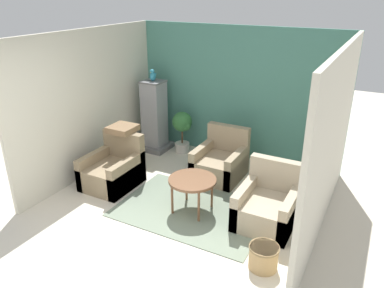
{
  "coord_description": "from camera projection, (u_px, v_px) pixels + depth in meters",
  "views": [
    {
      "loc": [
        2.46,
        -2.89,
        3.05
      ],
      "look_at": [
        0.0,
        1.73,
        0.86
      ],
      "focal_mm": 35.0,
      "sensor_mm": 36.0,
      "label": 1
    }
  ],
  "objects": [
    {
      "name": "armchair_middle",
      "position": [
        220.0,
        163.0,
        6.46
      ],
      "size": [
        0.76,
        0.87,
        0.84
      ],
      "color": "#9E896B",
      "rests_on": "ground_plane"
    },
    {
      "name": "wall_right",
      "position": [
        331.0,
        145.0,
        4.68
      ],
      "size": [
        0.06,
        3.46,
        2.46
      ],
      "color": "beige",
      "rests_on": "ground_plane"
    },
    {
      "name": "ground_plane",
      "position": [
        126.0,
        256.0,
        4.6
      ],
      "size": [
        20.0,
        20.0,
        0.0
      ],
      "primitive_type": "plane",
      "color": "beige",
      "rests_on": "ground"
    },
    {
      "name": "armchair_left",
      "position": [
        113.0,
        170.0,
        6.19
      ],
      "size": [
        0.76,
        0.87,
        0.84
      ],
      "color": "#8E7A5B",
      "rests_on": "ground_plane"
    },
    {
      "name": "wicker_basket",
      "position": [
        263.0,
        256.0,
        4.36
      ],
      "size": [
        0.36,
        0.36,
        0.3
      ],
      "color": "tan",
      "rests_on": "ground_plane"
    },
    {
      "name": "parrot",
      "position": [
        153.0,
        75.0,
        7.12
      ],
      "size": [
        0.11,
        0.19,
        0.23
      ],
      "color": "teal",
      "rests_on": "birdcage"
    },
    {
      "name": "wall_back_accent",
      "position": [
        236.0,
        94.0,
        6.97
      ],
      "size": [
        4.01,
        0.06,
        2.46
      ],
      "color": "#4C897A",
      "rests_on": "ground_plane"
    },
    {
      "name": "potted_plant",
      "position": [
        182.0,
        126.0,
        7.35
      ],
      "size": [
        0.43,
        0.39,
        0.83
      ],
      "color": "beige",
      "rests_on": "ground_plane"
    },
    {
      "name": "throw_pillow",
      "position": [
        123.0,
        129.0,
        6.21
      ],
      "size": [
        0.42,
        0.42,
        0.1
      ],
      "color": "#846647",
      "rests_on": "armchair_left"
    },
    {
      "name": "wall_left",
      "position": [
        90.0,
        103.0,
        6.39
      ],
      "size": [
        0.06,
        3.46,
        2.46
      ],
      "color": "beige",
      "rests_on": "ground_plane"
    },
    {
      "name": "area_rug",
      "position": [
        192.0,
        210.0,
        5.55
      ],
      "size": [
        2.17,
        1.48,
        0.01
      ],
      "color": "gray",
      "rests_on": "ground_plane"
    },
    {
      "name": "armchair_right",
      "position": [
        268.0,
        206.0,
        5.18
      ],
      "size": [
        0.76,
        0.87,
        0.84
      ],
      "color": "tan",
      "rests_on": "ground_plane"
    },
    {
      "name": "birdcage",
      "position": [
        154.0,
        118.0,
        7.44
      ],
      "size": [
        0.57,
        0.57,
        1.41
      ],
      "color": "slate",
      "rests_on": "ground_plane"
    },
    {
      "name": "coffee_table",
      "position": [
        192.0,
        182.0,
        5.37
      ],
      "size": [
        0.69,
        0.69,
        0.53
      ],
      "color": "brown",
      "rests_on": "ground_plane"
    }
  ]
}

